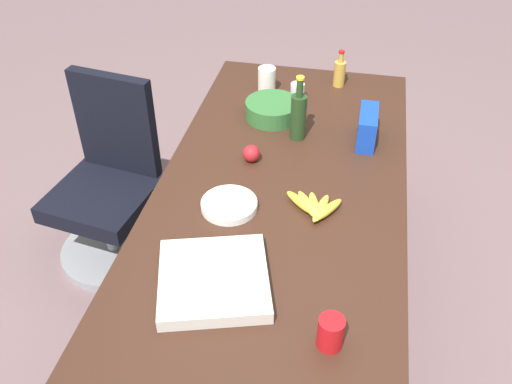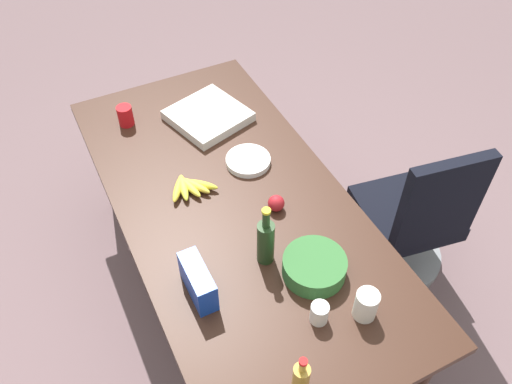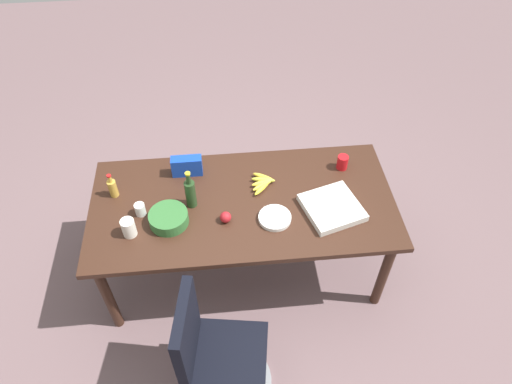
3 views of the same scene
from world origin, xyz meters
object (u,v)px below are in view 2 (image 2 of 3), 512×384
office_chair (409,225)px  red_solo_cup (125,116)px  conference_table (233,213)px  banana_bunch (189,187)px  salad_bowl (314,267)px  dressing_bottle (301,377)px  wine_bottle (266,241)px  apple_red (276,203)px  pizza_box (208,116)px  chip_bag_blue (198,281)px  mayo_jar (366,305)px  paper_plate_stack (248,161)px  paper_cup (319,313)px

office_chair → red_solo_cup: (-0.99, -1.20, 0.47)m
conference_table → banana_bunch: (-0.16, -0.15, 0.10)m
salad_bowl → conference_table: bearing=-165.2°
dressing_bottle → wine_bottle: bearing=165.3°
apple_red → pizza_box: size_ratio=0.21×
dressing_bottle → chip_bag_blue: bearing=-161.9°
banana_bunch → mayo_jar: size_ratio=1.84×
banana_bunch → paper_plate_stack: bearing=97.9°
red_solo_cup → paper_cup: 1.48m
red_solo_cup → paper_cup: (1.45, 0.31, -0.01)m
conference_table → apple_red: (0.13, 0.16, 0.11)m
office_chair → dressing_bottle: 1.36m
mayo_jar → pizza_box: bearing=-176.8°
apple_red → salad_bowl: bearing=-3.8°
conference_table → chip_bag_blue: size_ratio=9.60×
conference_table → mayo_jar: (0.75, 0.21, 0.14)m
dressing_bottle → salad_bowl: dressing_bottle is taller
office_chair → wine_bottle: 1.09m
wine_bottle → banana_bunch: bearing=-164.7°
conference_table → paper_cup: bearing=3.3°
conference_table → dressing_bottle: 0.92m
red_solo_cup → salad_bowl: red_solo_cup is taller
dressing_bottle → wine_bottle: 0.56m
banana_bunch → paper_cup: bearing=12.6°
conference_table → dressing_bottle: size_ratio=10.72×
conference_table → dressing_bottle: dressing_bottle is taller
salad_bowl → mayo_jar: bearing=16.7°
red_solo_cup → paper_plate_stack: size_ratio=0.50×
wine_bottle → paper_plate_stack: size_ratio=1.39×
apple_red → salad_bowl: salad_bowl is taller
apple_red → mayo_jar: (0.63, 0.05, 0.03)m
pizza_box → paper_cup: bearing=-20.8°
banana_bunch → paper_cup: (0.85, 0.19, 0.02)m
paper_plate_stack → apple_red: bearing=-3.3°
banana_bunch → red_solo_cup: bearing=-168.7°
office_chair → pizza_box: (-0.83, -0.80, 0.44)m
apple_red → red_solo_cup: size_ratio=0.69×
apple_red → mayo_jar: mayo_jar is taller
pizza_box → salad_bowl: bearing=-16.6°
dressing_bottle → apple_red: (-0.76, 0.31, -0.04)m
dressing_bottle → chip_bag_blue: (-0.51, -0.17, 0.00)m
office_chair → pizza_box: 1.24m
mayo_jar → paper_plate_stack: bearing=-178.1°
chip_bag_blue → salad_bowl: (0.12, 0.45, -0.03)m
chip_bag_blue → salad_bowl: size_ratio=0.84×
wine_bottle → office_chair: bearing=97.0°
red_solo_cup → paper_plate_stack: (0.56, 0.45, -0.04)m
dressing_bottle → office_chair: bearing=121.1°
chip_bag_blue → paper_plate_stack: chip_bag_blue is taller
conference_table → mayo_jar: bearing=15.4°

